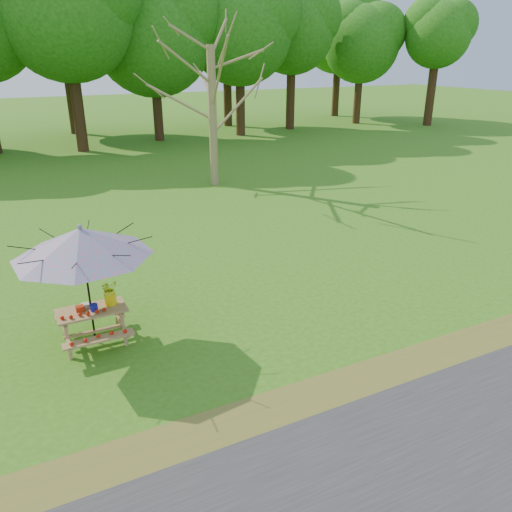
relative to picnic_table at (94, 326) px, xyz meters
name	(u,v)px	position (x,y,z in m)	size (l,w,h in m)	color
ground	(274,313)	(3.45, -0.50, -0.33)	(120.00, 120.00, 0.00)	#3A6C14
road	(471,491)	(3.45, -5.50, -0.32)	(120.00, 4.00, 0.01)	#2E2E30
drygrass_strip	(359,390)	(3.45, -3.30, -0.32)	(120.00, 1.20, 0.01)	olive
picnic_table	(94,326)	(0.00, 0.00, 0.00)	(1.20, 1.32, 0.67)	#936042
patio_umbrella	(82,242)	(0.00, 0.00, 1.62)	(2.91, 2.91, 2.27)	black
produce_bins	(87,307)	(-0.06, 0.01, 0.40)	(0.36, 0.35, 0.13)	#A8280D
tomatoes_row	(84,314)	(-0.15, -0.18, 0.38)	(0.77, 0.13, 0.07)	red
flower_bucket	(110,292)	(0.36, 0.05, 0.59)	(0.36, 0.34, 0.47)	yellow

